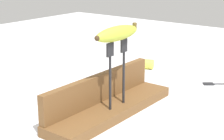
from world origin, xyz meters
name	(u,v)px	position (x,y,z in m)	size (l,w,h in m)	color
ground_plane	(112,114)	(0.00, 0.00, 0.00)	(3.00, 3.00, 0.00)	silver
wooden_board	(112,109)	(0.00, 0.00, 0.01)	(0.45, 0.11, 0.03)	brown
board_backstop	(100,88)	(0.00, 0.04, 0.07)	(0.44, 0.02, 0.08)	brown
fork_stand_center	(117,68)	(0.00, -0.02, 0.14)	(0.09, 0.01, 0.18)	black
banana_raised_center	(117,33)	(0.00, -0.02, 0.23)	(0.17, 0.04, 0.04)	#B2C138
fork_fallen_near	(222,83)	(0.43, -0.15, 0.00)	(0.12, 0.15, 0.01)	black
banana_chunk_far	(145,64)	(0.44, 0.17, 0.02)	(0.06, 0.07, 0.04)	#DBD147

